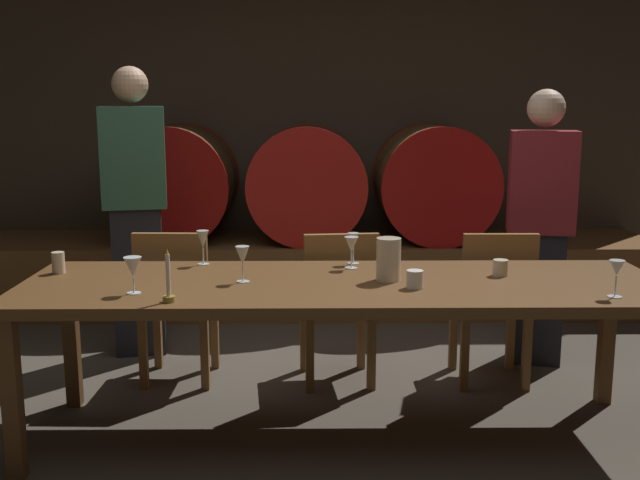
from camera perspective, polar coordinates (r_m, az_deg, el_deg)
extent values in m
plane|color=#4C443A|center=(3.59, -1.25, -15.38)|extent=(7.54, 7.54, 0.00)
cube|color=#473A2D|center=(6.16, -1.03, 8.22)|extent=(5.80, 0.24, 2.64)
cube|color=brown|center=(5.75, -1.03, -2.53)|extent=(5.22, 0.90, 0.54)
cylinder|color=#513319|center=(5.72, -10.89, 4.29)|extent=(0.85, 0.74, 0.85)
cylinder|color=maroon|center=(5.35, -11.61, 3.83)|extent=(0.87, 0.03, 0.87)
cylinder|color=maroon|center=(6.10, -10.25, 4.69)|extent=(0.87, 0.03, 0.87)
cylinder|color=#2D2D33|center=(5.72, -10.89, 4.29)|extent=(0.86, 0.04, 0.86)
cylinder|color=#513319|center=(5.63, -1.00, 4.38)|extent=(0.85, 0.74, 0.85)
cylinder|color=#B21C16|center=(5.25, -1.02, 3.93)|extent=(0.87, 0.03, 0.87)
cylinder|color=#B21C16|center=(6.02, -0.98, 4.78)|extent=(0.87, 0.03, 0.87)
cylinder|color=#2D2D33|center=(5.63, -1.00, 4.38)|extent=(0.86, 0.04, 0.86)
cylinder|color=brown|center=(5.71, 8.67, 4.34)|extent=(0.85, 0.74, 0.85)
cylinder|color=#9E1411|center=(5.33, 9.33, 3.89)|extent=(0.87, 0.03, 0.87)
cylinder|color=#9E1411|center=(6.09, 8.09, 4.74)|extent=(0.87, 0.03, 0.87)
cylinder|color=#2D2D33|center=(5.71, 8.67, 4.34)|extent=(0.86, 0.04, 0.86)
cube|color=brown|center=(3.43, 1.82, -3.58)|extent=(2.94, 0.90, 0.05)
cube|color=brown|center=(3.41, -22.45, -11.18)|extent=(0.07, 0.07, 0.71)
cube|color=brown|center=(4.10, -18.44, -7.27)|extent=(0.07, 0.07, 0.71)
cube|color=brown|center=(4.20, 21.02, -7.01)|extent=(0.07, 0.07, 0.71)
cube|color=brown|center=(4.31, -10.72, -4.83)|extent=(0.41, 0.41, 0.04)
cube|color=brown|center=(4.09, -11.34, -2.38)|extent=(0.40, 0.05, 0.42)
cube|color=brown|center=(4.51, -8.04, -7.12)|extent=(0.05, 0.05, 0.42)
cube|color=brown|center=(4.57, -12.28, -7.00)|extent=(0.05, 0.05, 0.42)
cube|color=brown|center=(4.19, -8.78, -8.52)|extent=(0.05, 0.05, 0.42)
cube|color=brown|center=(4.26, -13.34, -8.36)|extent=(0.05, 0.05, 0.42)
cube|color=brown|center=(4.21, 1.28, -5.00)|extent=(0.44, 0.44, 0.04)
cube|color=brown|center=(3.99, 1.65, -2.51)|extent=(0.40, 0.08, 0.42)
cube|color=brown|center=(4.47, 3.16, -7.19)|extent=(0.05, 0.05, 0.42)
cube|color=brown|center=(4.42, -1.23, -7.35)|extent=(0.05, 0.05, 0.42)
cube|color=brown|center=(4.15, 3.94, -8.61)|extent=(0.05, 0.05, 0.42)
cube|color=brown|center=(4.10, -0.79, -8.80)|extent=(0.05, 0.05, 0.42)
cube|color=brown|center=(4.33, 12.86, -4.86)|extent=(0.40, 0.40, 0.04)
cube|color=brown|center=(4.10, 13.56, -2.43)|extent=(0.40, 0.04, 0.42)
cube|color=brown|center=(4.59, 14.34, -7.03)|extent=(0.04, 0.04, 0.42)
cube|color=brown|center=(4.51, 10.13, -7.15)|extent=(0.04, 0.04, 0.42)
cube|color=brown|center=(4.28, 15.50, -8.38)|extent=(0.04, 0.04, 0.42)
cube|color=brown|center=(4.20, 10.98, -8.55)|extent=(0.04, 0.04, 0.42)
cube|color=black|center=(4.81, -13.66, -3.04)|extent=(0.33, 0.25, 0.93)
cube|color=#336047|center=(4.69, -14.07, 6.14)|extent=(0.42, 0.31, 0.61)
sphere|color=#D8A884|center=(4.68, -14.31, 11.44)|extent=(0.22, 0.22, 0.22)
cube|color=black|center=(4.71, 16.16, -4.23)|extent=(0.33, 0.25, 0.80)
cube|color=maroon|center=(4.59, 16.61, 4.27)|extent=(0.42, 0.31, 0.60)
sphere|color=beige|center=(4.56, 16.89, 9.62)|extent=(0.22, 0.22, 0.22)
cylinder|color=olive|center=(3.14, -11.46, -4.44)|extent=(0.05, 0.05, 0.02)
cylinder|color=#EDE5CC|center=(3.11, -11.52, -2.66)|extent=(0.02, 0.02, 0.17)
cone|color=yellow|center=(3.09, -11.59, -0.86)|extent=(0.01, 0.01, 0.02)
cylinder|color=beige|center=(3.43, 5.25, -1.48)|extent=(0.11, 0.11, 0.20)
cylinder|color=white|center=(3.31, -14.01, -3.95)|extent=(0.06, 0.06, 0.00)
cylinder|color=white|center=(3.30, -14.04, -3.34)|extent=(0.01, 0.01, 0.07)
cone|color=white|center=(3.28, -14.10, -2.02)|extent=(0.08, 0.08, 0.09)
cylinder|color=silver|center=(3.82, -8.89, -1.83)|extent=(0.06, 0.06, 0.00)
cylinder|color=silver|center=(3.81, -8.91, -1.20)|extent=(0.01, 0.01, 0.08)
cone|color=silver|center=(3.79, -8.94, 0.05)|extent=(0.06, 0.06, 0.09)
cylinder|color=silver|center=(3.43, -5.90, -3.17)|extent=(0.06, 0.06, 0.00)
cylinder|color=silver|center=(3.42, -5.91, -2.52)|extent=(0.01, 0.01, 0.08)
cone|color=silver|center=(3.40, -5.94, -1.19)|extent=(0.06, 0.06, 0.09)
cylinder|color=white|center=(3.69, 2.40, -2.15)|extent=(0.06, 0.06, 0.00)
cylinder|color=white|center=(3.68, 2.41, -1.53)|extent=(0.01, 0.01, 0.08)
cone|color=white|center=(3.66, 2.41, -0.35)|extent=(0.07, 0.07, 0.08)
cylinder|color=silver|center=(3.79, 2.56, -1.79)|extent=(0.06, 0.06, 0.00)
cylinder|color=silver|center=(3.79, 2.56, -1.15)|extent=(0.01, 0.01, 0.08)
cone|color=silver|center=(3.77, 2.57, 0.00)|extent=(0.06, 0.06, 0.07)
cylinder|color=white|center=(3.39, 21.57, -4.05)|extent=(0.06, 0.06, 0.00)
cylinder|color=white|center=(3.38, 21.63, -3.27)|extent=(0.01, 0.01, 0.09)
cone|color=white|center=(3.36, 21.71, -1.99)|extent=(0.06, 0.06, 0.07)
cylinder|color=beige|center=(3.79, -19.35, -1.64)|extent=(0.06, 0.06, 0.10)
cylinder|color=white|center=(3.32, 7.25, -3.00)|extent=(0.07, 0.07, 0.08)
cylinder|color=beige|center=(3.63, 13.61, -2.07)|extent=(0.07, 0.07, 0.08)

